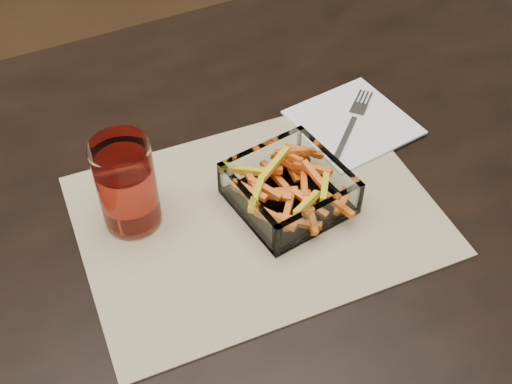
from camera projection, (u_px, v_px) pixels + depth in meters
dining_table at (240, 235)px, 0.92m from camera, size 1.60×0.90×0.75m
placemat at (257, 215)px, 0.83m from camera, size 0.47×0.36×0.00m
glass_bowl at (289, 191)px, 0.83m from camera, size 0.15×0.15×0.05m
tumbler at (127, 187)px, 0.78m from camera, size 0.07×0.07×0.13m
napkin at (353, 122)px, 0.95m from camera, size 0.17×0.17×0.00m
fork at (353, 121)px, 0.95m from camera, size 0.13×0.12×0.00m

